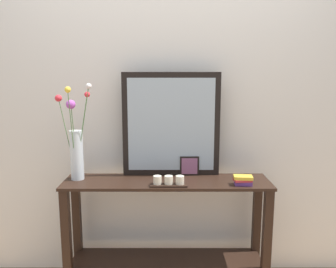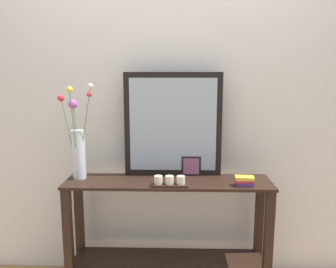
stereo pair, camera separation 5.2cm
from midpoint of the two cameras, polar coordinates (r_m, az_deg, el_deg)
wall_back at (r=2.53m, az=-0.57°, el=5.88°), size 6.40×0.08×2.70m
console_table at (r=2.47m, az=-0.63°, el=-14.95°), size 1.42×0.34×0.81m
mirror_leaning at (r=2.40m, az=0.14°, el=1.59°), size 0.69×0.03×0.74m
tall_vase_left at (r=2.41m, az=-15.68°, el=-2.03°), size 0.26×0.20×0.67m
candle_tray at (r=2.24m, az=-0.34°, el=-8.06°), size 0.24×0.09×0.07m
picture_frame_small at (r=2.45m, az=3.26°, el=-5.42°), size 0.14×0.01×0.14m
book_stack at (r=2.30m, az=12.15°, el=-7.66°), size 0.13×0.08×0.06m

